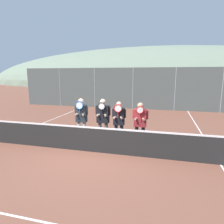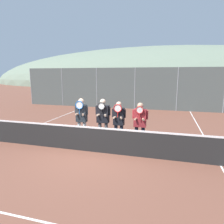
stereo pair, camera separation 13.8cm
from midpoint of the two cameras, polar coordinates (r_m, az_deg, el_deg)
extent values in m
plane|color=brown|center=(7.34, -5.22, -11.21)|extent=(120.00, 120.00, 0.00)
ellipsoid|color=slate|center=(63.77, 13.57, 8.00)|extent=(107.37, 59.65, 20.88)
cube|color=#9EA3A8|center=(23.25, 9.76, 7.37)|extent=(20.97, 5.00, 2.85)
cube|color=#3D4247|center=(23.21, 9.88, 11.32)|extent=(21.47, 5.50, 0.36)
cylinder|color=gray|center=(19.84, -21.95, 6.76)|extent=(0.06, 0.06, 3.25)
cylinder|color=gray|center=(18.07, -13.81, 6.91)|extent=(0.06, 0.06, 3.25)
cylinder|color=gray|center=(16.74, -4.16, 6.91)|extent=(0.06, 0.06, 3.25)
cylinder|color=gray|center=(15.95, 6.79, 6.67)|extent=(0.06, 0.06, 3.25)
cylinder|color=gray|center=(15.77, 18.41, 6.16)|extent=(0.06, 0.06, 3.25)
cube|color=#4C5451|center=(15.95, 6.79, 6.67)|extent=(19.18, 0.02, 3.25)
cube|color=black|center=(7.18, -5.28, -7.98)|extent=(11.06, 0.02, 0.87)
cube|color=white|center=(7.05, -5.35, -4.45)|extent=(11.06, 0.03, 0.06)
cube|color=white|center=(11.79, -19.23, -3.27)|extent=(0.05, 16.00, 0.01)
cube|color=white|center=(9.89, 25.20, -6.35)|extent=(0.05, 16.00, 0.01)
cube|color=white|center=(4.65, -22.54, -26.18)|extent=(8.37, 0.05, 0.01)
cylinder|color=white|center=(8.25, -8.83, -5.60)|extent=(0.13, 0.13, 0.87)
cylinder|color=white|center=(8.16, -7.33, -5.75)|extent=(0.13, 0.13, 0.87)
cube|color=#282D33|center=(8.02, -8.23, -0.35)|extent=(0.42, 0.22, 0.69)
sphere|color=tan|center=(7.94, -8.32, 3.06)|extent=(0.23, 0.23, 0.23)
cylinder|color=#282D33|center=(8.10, -9.79, 0.67)|extent=(0.08, 0.08, 0.34)
cylinder|color=#282D33|center=(7.91, -6.68, 0.51)|extent=(0.08, 0.08, 0.34)
cylinder|color=tan|center=(7.99, -9.18, -0.53)|extent=(0.16, 0.27, 0.08)
cylinder|color=tan|center=(7.90, -7.78, -0.62)|extent=(0.16, 0.27, 0.08)
cylinder|color=#1E5BAD|center=(7.84, -8.78, 0.16)|extent=(0.03, 0.03, 0.20)
torus|color=#1E5BAD|center=(7.80, -8.83, 1.96)|extent=(0.33, 0.04, 0.33)
cylinder|color=silver|center=(7.80, -8.83, 1.96)|extent=(0.27, 0.00, 0.27)
cylinder|color=#56565B|center=(8.03, -2.96, -5.96)|extent=(0.13, 0.13, 0.86)
cylinder|color=#56565B|center=(7.95, -1.17, -6.11)|extent=(0.13, 0.13, 0.86)
cube|color=black|center=(7.80, -2.10, -0.58)|extent=(0.47, 0.22, 0.68)
sphere|color=#DBB293|center=(7.72, -2.13, 2.95)|extent=(0.22, 0.22, 0.22)
cylinder|color=black|center=(7.86, -3.93, 0.48)|extent=(0.08, 0.08, 0.34)
cylinder|color=black|center=(7.70, -0.25, 0.29)|extent=(0.08, 0.08, 0.34)
cylinder|color=#DBB293|center=(7.76, -3.14, -0.76)|extent=(0.16, 0.27, 0.08)
cylinder|color=#DBB293|center=(7.68, -1.47, -0.86)|extent=(0.16, 0.27, 0.08)
cylinder|color=black|center=(7.61, -2.52, -0.06)|extent=(0.03, 0.03, 0.20)
torus|color=black|center=(7.57, -2.54, 1.67)|extent=(0.30, 0.03, 0.30)
cylinder|color=silver|center=(7.57, -2.54, 1.67)|extent=(0.24, 0.00, 0.24)
cylinder|color=#232838|center=(7.80, 1.63, -6.59)|extent=(0.13, 0.13, 0.83)
cylinder|color=#232838|center=(7.75, 3.24, -6.71)|extent=(0.13, 0.13, 0.83)
cube|color=black|center=(7.59, 2.48, -1.29)|extent=(0.41, 0.22, 0.66)
sphere|color=tan|center=(7.50, 2.51, 2.21)|extent=(0.20, 0.20, 0.20)
cylinder|color=black|center=(7.61, 0.82, -0.26)|extent=(0.08, 0.08, 0.32)
cylinder|color=black|center=(7.51, 4.18, -0.43)|extent=(0.08, 0.08, 0.32)
cylinder|color=tan|center=(7.53, 1.57, -1.48)|extent=(0.16, 0.27, 0.08)
cylinder|color=tan|center=(7.48, 3.07, -1.57)|extent=(0.16, 0.27, 0.08)
cylinder|color=red|center=(7.39, 2.17, -0.76)|extent=(0.03, 0.03, 0.20)
torus|color=red|center=(7.35, 2.18, 1.07)|extent=(0.31, 0.03, 0.31)
cylinder|color=silver|center=(7.35, 2.18, 1.07)|extent=(0.26, 0.00, 0.26)
cylinder|color=#232838|center=(7.62, 7.47, -7.10)|extent=(0.13, 0.13, 0.83)
cylinder|color=#232838|center=(7.59, 9.32, -7.22)|extent=(0.13, 0.13, 0.83)
cube|color=maroon|center=(7.42, 8.55, -1.70)|extent=(0.45, 0.22, 0.66)
sphere|color=tan|center=(7.33, 8.65, 1.77)|extent=(0.23, 0.23, 0.23)
cylinder|color=maroon|center=(7.42, 6.67, -0.63)|extent=(0.08, 0.08, 0.32)
cylinder|color=maroon|center=(7.36, 10.50, -0.83)|extent=(0.08, 0.08, 0.32)
cylinder|color=tan|center=(7.34, 7.59, -1.90)|extent=(0.16, 0.27, 0.08)
cylinder|color=tan|center=(7.32, 9.33, -1.99)|extent=(0.16, 0.27, 0.08)
cylinder|color=red|center=(7.22, 8.39, -1.17)|extent=(0.03, 0.03, 0.20)
torus|color=red|center=(7.18, 8.44, 0.57)|extent=(0.27, 0.03, 0.27)
cylinder|color=silver|center=(7.18, 8.44, 0.57)|extent=(0.23, 0.00, 0.23)
cube|color=black|center=(21.15, -9.37, 5.16)|extent=(4.23, 1.78, 0.85)
cube|color=#2D3842|center=(21.09, -9.43, 7.26)|extent=(2.33, 1.64, 0.70)
cylinder|color=black|center=(19.82, -6.83, 3.61)|extent=(0.60, 0.16, 0.60)
cylinder|color=black|center=(21.50, -4.98, 4.20)|extent=(0.60, 0.16, 0.60)
cylinder|color=black|center=(21.02, -13.79, 3.78)|extent=(0.60, 0.16, 0.60)
cylinder|color=black|center=(22.61, -11.53, 4.35)|extent=(0.60, 0.16, 0.60)
cube|color=#285638|center=(19.36, 2.93, 4.72)|extent=(4.27, 1.73, 0.81)
cube|color=#2D3842|center=(19.30, 2.95, 6.90)|extent=(2.35, 1.59, 0.66)
cylinder|color=black|center=(18.29, 6.55, 3.02)|extent=(0.60, 0.16, 0.60)
cylinder|color=black|center=(20.02, 7.36, 3.67)|extent=(0.60, 0.16, 0.60)
cylinder|color=black|center=(18.92, -1.78, 3.35)|extent=(0.60, 0.16, 0.60)
cylinder|color=black|center=(20.60, -0.31, 3.96)|extent=(0.60, 0.16, 0.60)
cube|color=#B2B7BC|center=(19.41, 16.62, 4.23)|extent=(4.05, 1.80, 0.76)
cube|color=#2D3842|center=(19.35, 16.73, 6.27)|extent=(2.23, 1.66, 0.63)
cylinder|color=black|center=(18.62, 20.64, 2.54)|extent=(0.60, 0.16, 0.60)
cylinder|color=black|center=(20.44, 20.22, 3.24)|extent=(0.60, 0.16, 0.60)
cylinder|color=black|center=(18.57, 12.52, 2.95)|extent=(0.60, 0.16, 0.60)
cylinder|color=black|center=(20.39, 12.82, 3.62)|extent=(0.60, 0.16, 0.60)
cylinder|color=black|center=(18.81, 26.45, 2.18)|extent=(0.60, 0.16, 0.60)
cylinder|color=black|center=(20.67, 25.50, 2.93)|extent=(0.60, 0.16, 0.60)
camera|label=1|loc=(0.07, -89.50, 0.10)|focal=32.00mm
camera|label=2|loc=(0.07, 90.50, -0.10)|focal=32.00mm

